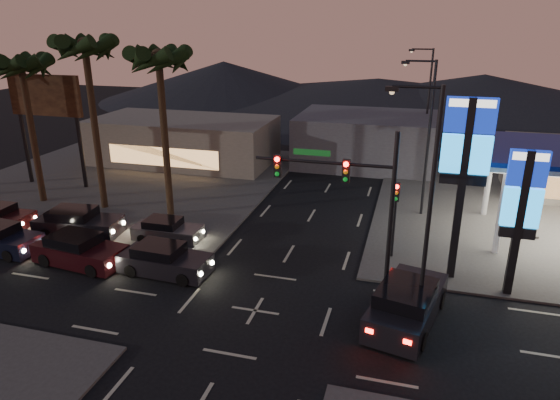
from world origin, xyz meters
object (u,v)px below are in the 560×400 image
(suv_station, at_px, (407,304))
(pylon_sign_short, at_px, (522,202))
(traffic_signal_mast, at_px, (351,193))
(car_lane_b_front, at_px, (167,231))
(car_lane_a_mid, at_px, (79,251))
(pylon_sign_tall, at_px, (466,154))
(car_lane_a_front, at_px, (164,260))
(car_lane_b_mid, at_px, (78,223))

(suv_station, bearing_deg, pylon_sign_short, 38.32)
(traffic_signal_mast, bearing_deg, car_lane_b_front, 160.87)
(car_lane_a_mid, relative_size, suv_station, 0.89)
(pylon_sign_tall, xyz_separation_m, car_lane_a_mid, (-18.89, -3.60, -5.63))
(pylon_sign_tall, relative_size, car_lane_a_front, 1.87)
(pylon_sign_tall, bearing_deg, car_lane_a_mid, -169.20)
(pylon_sign_tall, bearing_deg, car_lane_b_front, 178.78)
(car_lane_b_front, bearing_deg, pylon_sign_tall, -1.22)
(pylon_sign_tall, relative_size, car_lane_a_mid, 1.74)
(suv_station, bearing_deg, traffic_signal_mast, 158.72)
(car_lane_b_mid, bearing_deg, car_lane_a_front, -22.19)
(car_lane_b_mid, bearing_deg, suv_station, -12.21)
(pylon_sign_tall, bearing_deg, car_lane_a_front, -166.60)
(pylon_sign_short, xyz_separation_m, car_lane_a_front, (-16.57, -2.35, -3.94))
(car_lane_b_mid, bearing_deg, traffic_signal_mast, -10.65)
(pylon_sign_short, distance_m, car_lane_b_front, 18.83)
(traffic_signal_mast, xyz_separation_m, car_lane_a_front, (-9.33, 0.16, -4.51))
(car_lane_a_mid, bearing_deg, suv_station, -3.29)
(traffic_signal_mast, relative_size, car_lane_b_mid, 1.52)
(traffic_signal_mast, distance_m, car_lane_b_mid, 17.46)
(car_lane_b_mid, distance_m, suv_station, 19.76)
(pylon_sign_short, relative_size, suv_station, 1.20)
(pylon_sign_short, height_order, car_lane_b_front, pylon_sign_short)
(pylon_sign_tall, xyz_separation_m, pylon_sign_short, (2.50, -1.00, -1.74))
(pylon_sign_tall, relative_size, traffic_signal_mast, 1.12)
(car_lane_a_mid, xyz_separation_m, car_lane_b_mid, (-2.45, 3.21, 0.01))
(pylon_sign_tall, distance_m, suv_station, 7.47)
(traffic_signal_mast, height_order, suv_station, traffic_signal_mast)
(pylon_sign_tall, xyz_separation_m, suv_station, (-2.02, -4.57, -5.54))
(car_lane_a_front, bearing_deg, pylon_sign_short, 8.08)
(pylon_sign_tall, distance_m, traffic_signal_mast, 6.02)
(car_lane_a_front, distance_m, car_lane_b_mid, 7.84)
(traffic_signal_mast, bearing_deg, car_lane_a_mid, -179.64)
(traffic_signal_mast, bearing_deg, pylon_sign_short, 19.13)
(traffic_signal_mast, height_order, car_lane_a_front, traffic_signal_mast)
(traffic_signal_mast, height_order, car_lane_b_mid, traffic_signal_mast)
(car_lane_b_front, bearing_deg, car_lane_a_mid, -127.65)
(traffic_signal_mast, relative_size, car_lane_a_front, 1.66)
(car_lane_a_front, xyz_separation_m, suv_station, (12.05, -1.22, 0.13))
(pylon_sign_short, xyz_separation_m, suv_station, (-4.52, -3.57, -3.81))
(traffic_signal_mast, bearing_deg, pylon_sign_tall, 36.52)
(pylon_sign_tall, distance_m, car_lane_a_mid, 20.04)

